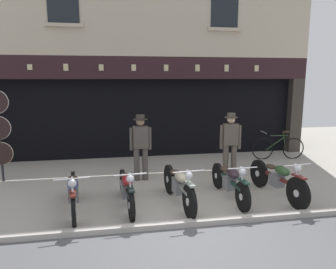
{
  "coord_description": "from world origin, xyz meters",
  "views": [
    {
      "loc": [
        -1.2,
        -5.11,
        2.66
      ],
      "look_at": [
        0.19,
        2.77,
        1.2
      ],
      "focal_mm": 33.71,
      "sensor_mm": 36.0,
      "label": 1
    }
  ],
  "objects_px": {
    "motorcycle_center": "(179,185)",
    "advert_board_far": "(247,106)",
    "motorcycle_center_right": "(230,181)",
    "motorcycle_right": "(277,178)",
    "leaning_bicycle": "(278,148)",
    "motorcycle_left": "(73,192)",
    "motorcycle_center_left": "(127,188)",
    "shopkeeper_center": "(230,142)",
    "advert_board_near": "(215,107)",
    "salesman_left": "(141,144)"
  },
  "relations": [
    {
      "from": "advert_board_far",
      "to": "motorcycle_left",
      "type": "bearing_deg",
      "value": -141.81
    },
    {
      "from": "leaning_bicycle",
      "to": "motorcycle_center",
      "type": "bearing_deg",
      "value": 133.57
    },
    {
      "from": "advert_board_near",
      "to": "advert_board_far",
      "type": "xyz_separation_m",
      "value": [
        1.18,
        -0.0,
        0.03
      ]
    },
    {
      "from": "motorcycle_left",
      "to": "motorcycle_center",
      "type": "height_order",
      "value": "motorcycle_center"
    },
    {
      "from": "shopkeeper_center",
      "to": "advert_board_far",
      "type": "distance_m",
      "value": 3.24
    },
    {
      "from": "motorcycle_center_right",
      "to": "motorcycle_right",
      "type": "bearing_deg",
      "value": 174.29
    },
    {
      "from": "motorcycle_right",
      "to": "shopkeeper_center",
      "type": "bearing_deg",
      "value": -79.01
    },
    {
      "from": "motorcycle_right",
      "to": "shopkeeper_center",
      "type": "xyz_separation_m",
      "value": [
        -0.52,
        1.59,
        0.53
      ]
    },
    {
      "from": "motorcycle_center_left",
      "to": "shopkeeper_center",
      "type": "bearing_deg",
      "value": -155.54
    },
    {
      "from": "salesman_left",
      "to": "advert_board_near",
      "type": "xyz_separation_m",
      "value": [
        2.82,
        2.57,
        0.65
      ]
    },
    {
      "from": "motorcycle_center",
      "to": "leaning_bicycle",
      "type": "distance_m",
      "value": 5.11
    },
    {
      "from": "motorcycle_center_right",
      "to": "advert_board_near",
      "type": "bearing_deg",
      "value": -105.36
    },
    {
      "from": "motorcycle_center_right",
      "to": "salesman_left",
      "type": "distance_m",
      "value": 2.51
    },
    {
      "from": "motorcycle_left",
      "to": "motorcycle_center_right",
      "type": "xyz_separation_m",
      "value": [
        3.3,
        0.11,
        0.0
      ]
    },
    {
      "from": "motorcycle_left",
      "to": "salesman_left",
      "type": "bearing_deg",
      "value": -137.12
    },
    {
      "from": "advert_board_far",
      "to": "motorcycle_center_left",
      "type": "bearing_deg",
      "value": -136.05
    },
    {
      "from": "motorcycle_center_right",
      "to": "shopkeeper_center",
      "type": "xyz_separation_m",
      "value": [
        0.57,
        1.51,
        0.55
      ]
    },
    {
      "from": "motorcycle_left",
      "to": "shopkeeper_center",
      "type": "xyz_separation_m",
      "value": [
        3.88,
        1.62,
        0.55
      ]
    },
    {
      "from": "motorcycle_left",
      "to": "salesman_left",
      "type": "height_order",
      "value": "salesman_left"
    },
    {
      "from": "salesman_left",
      "to": "shopkeeper_center",
      "type": "height_order",
      "value": "shopkeeper_center"
    },
    {
      "from": "motorcycle_right",
      "to": "advert_board_near",
      "type": "height_order",
      "value": "advert_board_near"
    },
    {
      "from": "advert_board_near",
      "to": "shopkeeper_center",
      "type": "bearing_deg",
      "value": -99.35
    },
    {
      "from": "motorcycle_center_left",
      "to": "advert_board_far",
      "type": "height_order",
      "value": "advert_board_far"
    },
    {
      "from": "salesman_left",
      "to": "advert_board_far",
      "type": "distance_m",
      "value": 4.81
    },
    {
      "from": "motorcycle_left",
      "to": "motorcycle_center_left",
      "type": "distance_m",
      "value": 1.05
    },
    {
      "from": "motorcycle_center_left",
      "to": "motorcycle_center",
      "type": "distance_m",
      "value": 1.08
    },
    {
      "from": "motorcycle_right",
      "to": "shopkeeper_center",
      "type": "height_order",
      "value": "shopkeeper_center"
    },
    {
      "from": "advert_board_far",
      "to": "leaning_bicycle",
      "type": "relative_size",
      "value": 0.54
    },
    {
      "from": "motorcycle_left",
      "to": "motorcycle_center_left",
      "type": "xyz_separation_m",
      "value": [
        1.05,
        0.04,
        -0.0
      ]
    },
    {
      "from": "motorcycle_center_left",
      "to": "motorcycle_center_right",
      "type": "xyz_separation_m",
      "value": [
        2.25,
        0.07,
        0.0
      ]
    },
    {
      "from": "motorcycle_center_right",
      "to": "advert_board_near",
      "type": "relative_size",
      "value": 2.04
    },
    {
      "from": "motorcycle_left",
      "to": "advert_board_near",
      "type": "height_order",
      "value": "advert_board_near"
    },
    {
      "from": "advert_board_near",
      "to": "motorcycle_center",
      "type": "bearing_deg",
      "value": -116.74
    },
    {
      "from": "motorcycle_center_right",
      "to": "motorcycle_right",
      "type": "distance_m",
      "value": 1.09
    },
    {
      "from": "motorcycle_center",
      "to": "advert_board_far",
      "type": "height_order",
      "value": "advert_board_far"
    },
    {
      "from": "motorcycle_center",
      "to": "motorcycle_right",
      "type": "xyz_separation_m",
      "value": [
        2.26,
        0.05,
        0.0
      ]
    },
    {
      "from": "motorcycle_left",
      "to": "motorcycle_center_left",
      "type": "relative_size",
      "value": 1.05
    },
    {
      "from": "advert_board_far",
      "to": "advert_board_near",
      "type": "bearing_deg",
      "value": 180.0
    },
    {
      "from": "motorcycle_center_right",
      "to": "leaning_bicycle",
      "type": "bearing_deg",
      "value": -134.85
    },
    {
      "from": "motorcycle_center",
      "to": "motorcycle_right",
      "type": "bearing_deg",
      "value": 175.44
    },
    {
      "from": "salesman_left",
      "to": "leaning_bicycle",
      "type": "xyz_separation_m",
      "value": [
        4.64,
        1.39,
        -0.59
      ]
    },
    {
      "from": "motorcycle_center_right",
      "to": "leaning_bicycle",
      "type": "distance_m",
      "value": 4.16
    },
    {
      "from": "shopkeeper_center",
      "to": "motorcycle_center_right",
      "type": "bearing_deg",
      "value": 79.96
    },
    {
      "from": "motorcycle_center",
      "to": "advert_board_far",
      "type": "bearing_deg",
      "value": -133.67
    },
    {
      "from": "leaning_bicycle",
      "to": "motorcycle_center_left",
      "type": "bearing_deg",
      "value": 126.72
    },
    {
      "from": "motorcycle_center",
      "to": "shopkeeper_center",
      "type": "height_order",
      "value": "shopkeeper_center"
    },
    {
      "from": "advert_board_far",
      "to": "leaning_bicycle",
      "type": "bearing_deg",
      "value": -61.87
    },
    {
      "from": "leaning_bicycle",
      "to": "advert_board_near",
      "type": "bearing_deg",
      "value": 62.19
    },
    {
      "from": "shopkeeper_center",
      "to": "advert_board_far",
      "type": "xyz_separation_m",
      "value": [
        1.63,
        2.71,
        0.68
      ]
    },
    {
      "from": "motorcycle_right",
      "to": "advert_board_far",
      "type": "xyz_separation_m",
      "value": [
        1.12,
        4.3,
        1.21
      ]
    }
  ]
}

